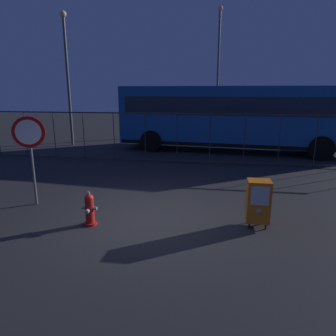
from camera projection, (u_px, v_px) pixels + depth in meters
ground_plane at (147, 219)px, 7.06m from camera, size 60.00×60.00×0.00m
fire_hydrant at (90, 209)px, 6.68m from camera, size 0.33×0.32×0.75m
newspaper_box_primary at (258, 201)px, 6.54m from camera, size 0.48×0.42×1.02m
stop_sign at (30, 142)px, 7.56m from camera, size 0.71×0.31×2.23m
fence_barrier at (177, 138)px, 12.17m from camera, size 18.03×0.04×2.00m
bus_near at (234, 115)px, 14.54m from camera, size 10.70×3.63×3.00m
street_light_near_left at (67, 70)px, 15.51m from camera, size 0.32×0.32×6.52m
street_light_near_right at (218, 63)px, 19.99m from camera, size 0.32×0.32×7.88m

